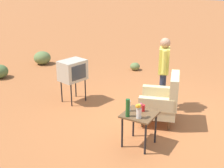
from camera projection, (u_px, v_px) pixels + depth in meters
The scene contains 11 objects.
ground_plane at pixel (163, 118), 6.53m from camera, with size 60.00×60.00×0.00m, color #AD6033.
armchair at pixel (162, 101), 6.14m from camera, with size 0.96×0.97×1.06m.
side_table at pixel (139, 118), 5.33m from camera, with size 0.56×0.56×0.62m.
tv_on_stand at pixel (73, 71), 7.09m from camera, with size 0.68×0.56×1.03m.
person_standing at pixel (164, 69), 6.67m from camera, with size 0.54×0.33×1.64m.
soda_can_red at pixel (143, 108), 5.37m from camera, with size 0.07×0.07×0.12m, color red.
bottle_wine_green at pixel (128, 108), 5.14m from camera, with size 0.07×0.07×0.32m, color #1E5623.
bottle_short_clear at pixel (129, 106), 5.36m from camera, with size 0.06×0.06×0.20m, color silver.
flower_vase at pixel (139, 110), 5.09m from camera, with size 0.14×0.10×0.27m.
shrub_near at pixel (135, 66), 9.65m from camera, with size 0.31×0.31×0.24m, color olive.
shrub_far at pixel (42, 58), 10.25m from camera, with size 0.57×0.57×0.44m, color olive.
Camera 1 is at (5.63, 1.99, 2.96)m, focal length 48.44 mm.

